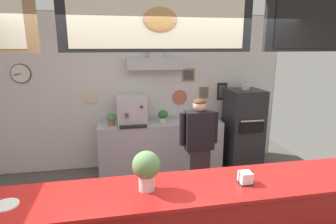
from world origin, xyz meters
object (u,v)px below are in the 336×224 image
at_px(pizza_oven, 243,129).
at_px(potted_rosemary, 163,115).
at_px(potted_sage, 111,119).
at_px(basil_vase, 146,169).
at_px(potted_oregano, 207,114).
at_px(espresso_machine, 132,110).
at_px(shop_worker, 198,150).
at_px(napkin_holder, 245,178).
at_px(condiment_plate, 6,205).
at_px(potted_basil, 188,116).

height_order(pizza_oven, potted_rosemary, pizza_oven).
height_order(potted_sage, basil_vase, basil_vase).
bearing_deg(potted_sage, potted_oregano, 0.44).
height_order(pizza_oven, potted_oregano, pizza_oven).
height_order(potted_rosemary, basil_vase, basil_vase).
relative_size(espresso_machine, potted_oregano, 2.45).
height_order(shop_worker, potted_rosemary, shop_worker).
relative_size(shop_worker, potted_oregano, 7.71).
bearing_deg(basil_vase, potted_rosemary, 77.20).
relative_size(napkin_holder, basil_vase, 0.38).
height_order(espresso_machine, napkin_holder, espresso_machine).
relative_size(potted_sage, basil_vase, 0.61).
xyz_separation_m(condiment_plate, basil_vase, (1.08, 0.04, 0.19)).
xyz_separation_m(shop_worker, potted_basil, (0.17, 1.20, 0.18)).
xyz_separation_m(pizza_oven, potted_oregano, (-0.68, 0.09, 0.30)).
xyz_separation_m(pizza_oven, espresso_machine, (-2.06, 0.08, 0.43)).
xyz_separation_m(espresso_machine, napkin_holder, (0.83, -2.61, -0.04)).
height_order(espresso_machine, potted_rosemary, espresso_machine).
bearing_deg(potted_oregano, napkin_holder, -101.70).
bearing_deg(espresso_machine, basil_vase, -90.84).
xyz_separation_m(potted_rosemary, basil_vase, (-0.59, -2.59, 0.22)).
xyz_separation_m(potted_oregano, basil_vase, (-1.41, -2.57, 0.23)).
relative_size(espresso_machine, potted_sage, 2.41).
bearing_deg(espresso_machine, shop_worker, -54.35).
height_order(potted_sage, condiment_plate, potted_sage).
relative_size(shop_worker, condiment_plate, 8.28).
bearing_deg(espresso_machine, condiment_plate, -113.31).
distance_m(pizza_oven, potted_rosemary, 1.54).
height_order(pizza_oven, napkin_holder, pizza_oven).
relative_size(espresso_machine, napkin_holder, 3.89).
relative_size(pizza_oven, potted_oregano, 7.78).
bearing_deg(pizza_oven, shop_worker, -137.85).
relative_size(potted_basil, potted_rosemary, 0.79).
bearing_deg(napkin_holder, potted_oregano, 78.30).
distance_m(condiment_plate, basil_vase, 1.10).
distance_m(espresso_machine, potted_oregano, 1.38).
relative_size(shop_worker, basil_vase, 4.60).
bearing_deg(potted_rosemary, condiment_plate, -122.44).
relative_size(pizza_oven, condiment_plate, 8.35).
bearing_deg(basil_vase, potted_sage, 97.12).
bearing_deg(basil_vase, espresso_machine, 89.16).
bearing_deg(espresso_machine, potted_rosemary, 3.07).
relative_size(shop_worker, espresso_machine, 3.14).
bearing_deg(basil_vase, potted_basil, 67.86).
xyz_separation_m(potted_sage, potted_rosemary, (0.91, 0.04, 0.00)).
relative_size(shop_worker, potted_sage, 7.56).
bearing_deg(pizza_oven, potted_basil, 174.03).
relative_size(potted_sage, condiment_plate, 1.09).
bearing_deg(shop_worker, espresso_machine, -55.09).
distance_m(espresso_machine, potted_basil, 1.03).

